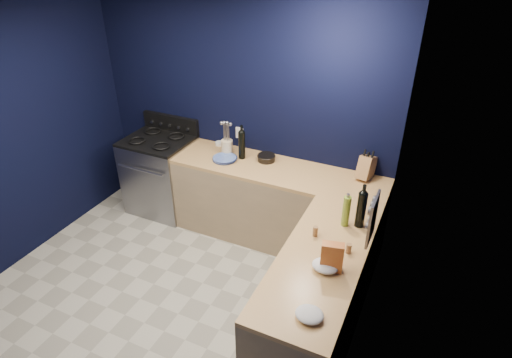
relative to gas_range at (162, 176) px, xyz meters
The scene contains 27 objects.
floor 1.76m from the gas_range, 56.78° to the right, with size 3.50×3.50×0.02m, color #ADA897.
ceiling 2.74m from the gas_range, 56.78° to the right, with size 3.50×3.50×0.02m, color silver.
wall_back 1.30m from the gas_range, 20.08° to the left, with size 3.50×0.02×2.60m, color black.
wall_right 3.16m from the gas_range, 27.83° to the right, with size 0.02×3.50×2.60m, color black.
cab_back 1.53m from the gas_range, ahead, with size 2.30×0.63×0.86m, color #A18660.
top_back 1.59m from the gas_range, ahead, with size 2.30×0.63×0.04m, color olive.
cab_right 2.62m from the gas_range, 25.64° to the right, with size 0.63×1.67×0.86m, color #A18660.
top_right 2.66m from the gas_range, 25.64° to the right, with size 0.63×1.67×0.04m, color olive.
gas_range is the anchor object (origin of this frame).
oven_door 0.32m from the gas_range, 90.00° to the right, with size 0.59×0.02×0.42m, color black.
cooktop 0.48m from the gas_range, ahead, with size 0.76×0.66×0.03m, color black.
backguard 0.65m from the gas_range, 90.00° to the left, with size 0.76×0.06×0.20m, color black.
spice_panel 2.89m from the gas_range, 18.08° to the right, with size 0.02×0.28×0.38m, color gray.
wall_outlet 1.16m from the gas_range, 18.88° to the left, with size 0.09×0.02×0.13m, color white.
plate_stack 1.03m from the gas_range, ahead, with size 0.26×0.26×0.03m, color #444DA2.
ramekin 0.87m from the gas_range, 21.46° to the left, with size 0.10×0.10×0.04m, color white.
utensil_crock 1.02m from the gas_range, ahead, with size 0.13×0.13×0.16m, color beige.
wine_bottle_back 1.23m from the gas_range, ahead, with size 0.08×0.08×0.31m, color black.
lemon_basket 1.43m from the gas_range, ahead, with size 0.19×0.19×0.07m, color black.
knife_block 2.47m from the gas_range, ahead, with size 0.13×0.21×0.23m, color olive.
wine_bottle_right 2.67m from the gas_range, 13.46° to the right, with size 0.08×0.08×0.32m, color black.
oil_bottle 2.57m from the gas_range, 14.98° to the right, with size 0.06×0.06×0.28m, color olive.
spice_jar_near 2.46m from the gas_range, 21.85° to the right, with size 0.04×0.04×0.09m, color olive.
spice_jar_far 2.77m from the gas_range, 21.32° to the right, with size 0.04×0.04×0.08m, color olive.
crouton_bag 2.82m from the gas_range, 26.57° to the right, with size 0.16×0.08×0.24m, color red.
towel_front 2.77m from the gas_range, 27.24° to the right, with size 0.20×0.17×0.07m, color white.
towel_end 3.05m from the gas_range, 35.01° to the right, with size 0.19×0.17×0.06m, color white.
Camera 1 is at (2.04, -2.19, 3.07)m, focal length 29.79 mm.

